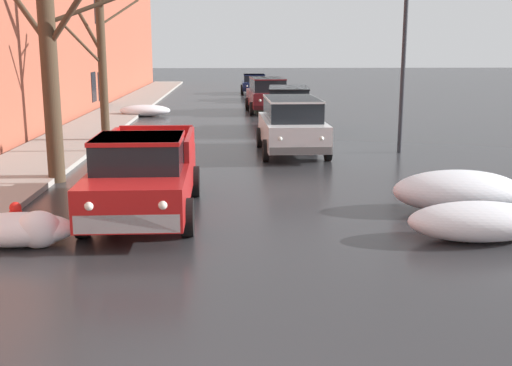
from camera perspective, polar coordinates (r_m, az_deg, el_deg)
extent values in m
cube|color=gray|center=(22.70, -17.30, 3.13)|extent=(2.64, 80.00, 0.14)
cube|color=black|center=(35.61, -14.48, 8.40)|extent=(0.08, 1.10, 1.60)
cube|color=black|center=(37.32, -13.92, 8.48)|extent=(0.08, 1.10, 1.60)
cube|color=black|center=(37.35, -14.26, 14.98)|extent=(0.08, 1.10, 1.60)
ellipsoid|color=white|center=(11.94, -20.86, -3.95)|extent=(2.08, 1.03, 0.58)
ellipsoid|color=white|center=(11.66, -19.05, -3.99)|extent=(0.79, 0.66, 0.66)
ellipsoid|color=white|center=(12.11, 19.45, -3.29)|extent=(2.57, 1.19, 0.71)
ellipsoid|color=white|center=(32.36, -9.99, 6.46)|extent=(2.53, 1.20, 0.58)
ellipsoid|color=white|center=(32.66, -10.92, 6.35)|extent=(0.53, 0.44, 0.44)
ellipsoid|color=white|center=(14.09, 17.70, -0.68)|extent=(2.75, 1.37, 0.88)
ellipsoid|color=white|center=(14.44, 18.67, -0.74)|extent=(0.89, 0.74, 0.74)
ellipsoid|color=white|center=(13.97, 18.66, -1.73)|extent=(0.57, 0.47, 0.47)
cylinder|color=#423323|center=(16.89, -18.18, 10.25)|extent=(0.43, 0.43, 6.08)
cylinder|color=#423323|center=(16.44, -16.35, 14.70)|extent=(1.55, 0.78, 1.81)
cylinder|color=#423323|center=(16.91, -14.86, 15.07)|extent=(2.08, 0.61, 0.88)
cylinder|color=#423323|center=(17.78, -20.04, 14.19)|extent=(1.56, 1.60, 1.64)
cylinder|color=#423323|center=(23.41, -13.75, 11.08)|extent=(0.30, 0.30, 6.23)
cylinder|color=#423323|center=(23.00, -15.33, 11.93)|extent=(1.14, 1.16, 1.42)
cylinder|color=#423323|center=(23.85, -12.23, 14.84)|extent=(1.28, 1.15, 0.99)
cylinder|color=#423323|center=(23.96, -14.73, 12.99)|extent=(1.07, 1.10, 1.49)
cube|color=red|center=(13.28, -10.01, 0.26)|extent=(1.94, 5.29, 0.76)
cube|color=black|center=(12.43, -10.53, 2.72)|extent=(1.67, 1.70, 0.64)
cube|color=red|center=(12.39, -10.58, 3.99)|extent=(1.71, 1.76, 0.08)
cube|color=red|center=(14.13, -6.01, 3.58)|extent=(0.13, 2.53, 0.44)
cube|color=red|center=(14.33, -13.15, 3.44)|extent=(0.13, 2.53, 0.44)
cube|color=red|center=(15.70, -8.99, 4.36)|extent=(1.78, 0.12, 0.44)
cube|color=#B7B7BC|center=(10.85, -11.56, -3.59)|extent=(1.79, 0.14, 0.32)
sphere|color=white|center=(10.65, -8.42, -1.98)|extent=(0.16, 0.16, 0.16)
sphere|color=white|center=(10.84, -14.86, -2.02)|extent=(0.16, 0.16, 0.16)
cylinder|color=black|center=(11.75, -6.19, -3.09)|extent=(0.23, 0.72, 0.72)
cylinder|color=black|center=(12.01, -15.38, -3.13)|extent=(0.23, 0.72, 0.72)
cylinder|color=black|center=(14.82, -5.56, 0.14)|extent=(0.23, 0.72, 0.72)
cylinder|color=black|center=(15.02, -12.89, 0.05)|extent=(0.23, 0.72, 0.72)
cube|color=silver|center=(20.70, 3.24, 4.70)|extent=(1.97, 4.61, 0.80)
cube|color=black|center=(20.66, 3.25, 6.75)|extent=(1.68, 3.24, 0.68)
cube|color=silver|center=(20.64, 3.26, 7.61)|extent=(1.72, 3.30, 0.06)
cube|color=slate|center=(18.55, 4.04, 2.93)|extent=(1.84, 0.16, 0.22)
cube|color=slate|center=(22.94, 2.58, 4.75)|extent=(1.84, 0.16, 0.22)
cylinder|color=black|center=(19.51, 6.52, 2.99)|extent=(0.19, 0.68, 0.68)
cylinder|color=black|center=(19.27, 0.89, 2.95)|extent=(0.19, 0.68, 0.68)
cylinder|color=black|center=(22.28, 5.26, 4.17)|extent=(0.19, 0.68, 0.68)
cylinder|color=black|center=(22.07, 0.32, 4.14)|extent=(0.19, 0.68, 0.68)
sphere|color=silver|center=(18.55, 5.94, 4.03)|extent=(0.14, 0.14, 0.14)
sphere|color=silver|center=(18.39, 2.18, 4.01)|extent=(0.14, 0.14, 0.14)
cube|color=black|center=(26.23, 2.94, 6.30)|extent=(2.10, 4.41, 0.80)
cube|color=black|center=(26.20, 2.95, 7.92)|extent=(1.76, 3.10, 0.68)
cube|color=black|center=(26.18, 2.96, 8.60)|extent=(1.80, 3.17, 0.06)
cube|color=black|center=(24.18, 3.04, 5.12)|extent=(1.77, 0.24, 0.22)
cube|color=black|center=(28.34, 2.84, 6.18)|extent=(1.77, 0.24, 0.22)
cylinder|color=black|center=(24.99, 5.11, 5.05)|extent=(0.23, 0.69, 0.68)
cylinder|color=black|center=(24.94, 0.87, 5.08)|extent=(0.23, 0.69, 0.68)
cylinder|color=black|center=(27.63, 4.79, 5.74)|extent=(0.23, 0.69, 0.68)
cylinder|color=black|center=(27.59, 0.94, 5.77)|extent=(0.23, 0.69, 0.68)
sphere|color=silver|center=(24.13, 4.45, 5.95)|extent=(0.14, 0.14, 0.14)
sphere|color=silver|center=(24.10, 1.65, 5.98)|extent=(0.14, 0.14, 0.14)
cube|color=maroon|center=(33.80, 1.02, 7.65)|extent=(2.12, 4.60, 0.80)
cube|color=black|center=(33.79, 1.02, 8.91)|extent=(1.78, 3.24, 0.68)
cube|color=maroon|center=(33.77, 1.02, 9.43)|extent=(1.83, 3.30, 0.06)
cube|color=black|center=(31.64, 1.47, 6.82)|extent=(1.85, 0.22, 0.22)
cube|color=black|center=(36.00, 0.63, 7.49)|extent=(1.85, 0.22, 0.22)
cylinder|color=black|center=(32.58, 2.99, 6.76)|extent=(0.22, 0.69, 0.68)
cylinder|color=black|center=(32.35, -0.41, 6.73)|extent=(0.22, 0.69, 0.68)
cylinder|color=black|center=(35.33, 2.33, 7.19)|extent=(0.22, 0.69, 0.68)
cylinder|color=black|center=(35.13, -0.81, 7.17)|extent=(0.22, 0.69, 0.68)
sphere|color=silver|center=(31.66, 2.59, 7.47)|extent=(0.14, 0.14, 0.14)
sphere|color=silver|center=(31.51, 0.36, 7.46)|extent=(0.14, 0.14, 0.14)
cube|color=#1E5633|center=(41.27, 0.89, 8.29)|extent=(1.96, 4.20, 0.60)
cube|color=black|center=(41.44, 0.90, 9.08)|extent=(1.58, 2.23, 0.52)
cube|color=#1E5633|center=(41.43, 0.90, 9.40)|extent=(1.61, 2.27, 0.06)
cube|color=black|center=(39.30, 0.84, 7.83)|extent=(1.62, 0.24, 0.22)
cube|color=black|center=(43.27, 0.94, 8.24)|extent=(1.62, 0.24, 0.22)
cylinder|color=black|center=(40.03, 2.08, 7.73)|extent=(0.23, 0.61, 0.60)
cylinder|color=black|center=(40.06, -0.36, 7.74)|extent=(0.23, 0.61, 0.60)
cylinder|color=black|center=(42.55, 2.07, 8.00)|extent=(0.23, 0.61, 0.60)
cylinder|color=black|center=(42.58, -0.22, 8.01)|extent=(0.23, 0.61, 0.60)
sphere|color=silver|center=(39.24, 1.63, 8.20)|extent=(0.14, 0.14, 0.14)
sphere|color=silver|center=(39.27, 0.05, 8.21)|extent=(0.14, 0.14, 0.14)
cube|color=navy|center=(47.24, -0.16, 8.80)|extent=(1.79, 4.01, 0.60)
cube|color=black|center=(47.41, -0.17, 9.49)|extent=(1.53, 2.09, 0.52)
cube|color=navy|center=(47.40, -0.17, 9.76)|extent=(1.57, 2.13, 0.06)
cube|color=black|center=(45.31, -0.09, 8.42)|extent=(1.73, 0.13, 0.22)
cube|color=black|center=(49.19, -0.24, 8.72)|extent=(1.73, 0.13, 0.22)
cylinder|color=black|center=(46.06, 1.02, 8.33)|extent=(0.18, 0.60, 0.60)
cylinder|color=black|center=(46.00, -1.25, 8.33)|extent=(0.18, 0.60, 0.60)
cylinder|color=black|center=(48.53, 0.87, 8.53)|extent=(0.18, 0.60, 0.60)
cylinder|color=black|center=(48.47, -1.29, 8.53)|extent=(0.18, 0.60, 0.60)
sphere|color=silver|center=(45.28, 0.65, 8.75)|extent=(0.14, 0.14, 0.14)
sphere|color=silver|center=(45.24, -0.82, 8.74)|extent=(0.14, 0.14, 0.14)
cylinder|color=red|center=(12.28, -20.80, -3.58)|extent=(0.22, 0.22, 0.55)
sphere|color=red|center=(12.20, -20.92, -2.09)|extent=(0.21, 0.21, 0.21)
cylinder|color=red|center=(12.32, -21.52, -3.45)|extent=(0.10, 0.09, 0.09)
cylinder|color=red|center=(12.22, -20.10, -3.47)|extent=(0.10, 0.09, 0.09)
cylinder|color=#28282D|center=(21.24, 13.12, 9.42)|extent=(0.14, 0.14, 5.04)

